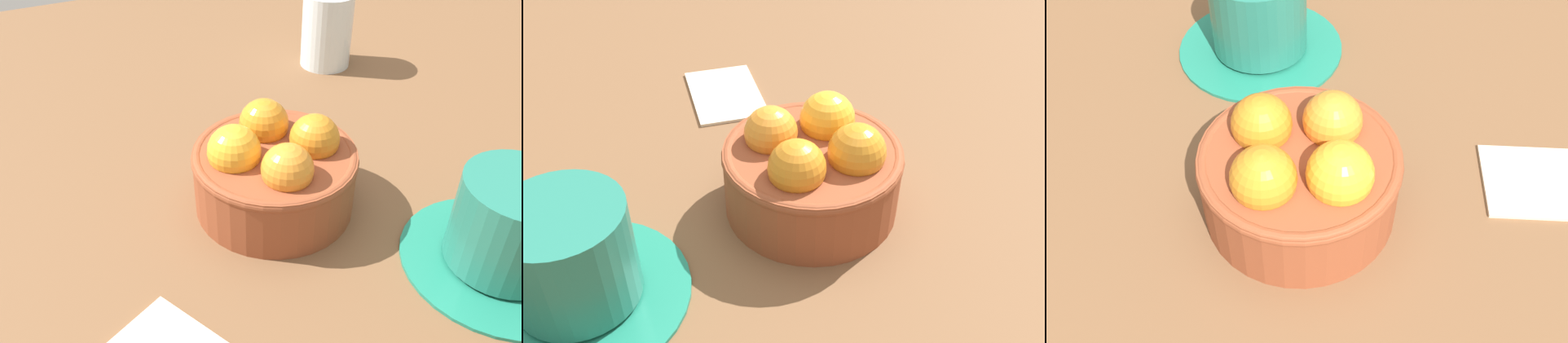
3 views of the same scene
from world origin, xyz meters
The scene contains 4 objects.
ground_plane centered at (0.00, 0.00, -1.87)cm, with size 147.11×119.44×3.73cm, color brown.
terracotta_bowl centered at (0.02, -0.03, 3.84)cm, with size 14.13×14.13×8.61cm.
coffee_cup centered at (-12.72, 14.06, 3.49)cm, with size 15.17×15.17×7.99cm.
folded_napkin centered at (15.57, 11.65, 0.30)cm, with size 10.69×7.03×0.60cm, color beige.
Camera 3 is at (14.49, -23.57, 36.21)cm, focal length 42.27 mm.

